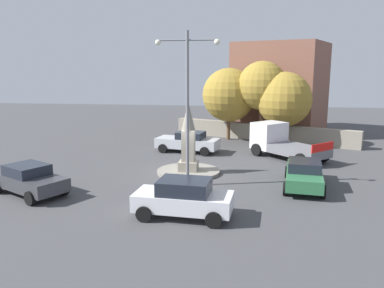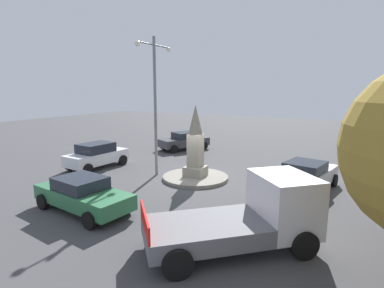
{
  "view_description": "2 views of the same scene",
  "coord_description": "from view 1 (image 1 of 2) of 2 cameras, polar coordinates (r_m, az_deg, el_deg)",
  "views": [
    {
      "loc": [
        -3.07,
        21.27,
        5.92
      ],
      "look_at": [
        -0.15,
        -0.43,
        1.61
      ],
      "focal_mm": 36.46,
      "sensor_mm": 36.0,
      "label": 1
    },
    {
      "loc": [
        -14.23,
        -7.55,
        4.84
      ],
      "look_at": [
        0.42,
        0.44,
        1.85
      ],
      "focal_mm": 28.48,
      "sensor_mm": 36.0,
      "label": 2
    }
  ],
  "objects": [
    {
      "name": "ground_plane",
      "position": [
        22.29,
        -0.52,
        -4.27
      ],
      "size": [
        80.0,
        80.0,
        0.0
      ],
      "primitive_type": "plane",
      "color": "#424244"
    },
    {
      "name": "traffic_island",
      "position": [
        22.27,
        -0.52,
        -4.05
      ],
      "size": [
        3.58,
        3.58,
        0.18
      ],
      "primitive_type": "cylinder",
      "color": "gray",
      "rests_on": "ground"
    },
    {
      "name": "monument",
      "position": [
        21.85,
        -0.53,
        0.73
      ],
      "size": [
        1.06,
        1.06,
        3.89
      ],
      "color": "gray",
      "rests_on": "traffic_island"
    },
    {
      "name": "streetlamp",
      "position": [
        19.15,
        -0.68,
        7.24
      ],
      "size": [
        3.12,
        0.28,
        7.65
      ],
      "color": "slate",
      "rests_on": "ground"
    },
    {
      "name": "car_silver_parked_left",
      "position": [
        27.64,
        -0.57,
        0.35
      ],
      "size": [
        4.67,
        2.67,
        1.47
      ],
      "color": "#B7BABF",
      "rests_on": "ground"
    },
    {
      "name": "car_dark_grey_near_island",
      "position": [
        20.02,
        -22.75,
        -4.76
      ],
      "size": [
        4.34,
        3.42,
        1.43
      ],
      "color": "#38383D",
      "rests_on": "ground"
    },
    {
      "name": "car_green_parked_right",
      "position": [
        20.31,
        16.06,
        -4.15
      ],
      "size": [
        2.36,
        4.61,
        1.4
      ],
      "color": "#2D6B42",
      "rests_on": "ground"
    },
    {
      "name": "car_white_waiting",
      "position": [
        15.71,
        -1.25,
        -7.88
      ],
      "size": [
        4.03,
        2.15,
        1.56
      ],
      "color": "silver",
      "rests_on": "ground"
    },
    {
      "name": "truck_white_passing",
      "position": [
        26.75,
        12.92,
        0.29
      ],
      "size": [
        5.13,
        5.26,
        2.22
      ],
      "color": "silver",
      "rests_on": "ground"
    },
    {
      "name": "stone_boundary_wall",
      "position": [
        32.7,
        10.02,
        1.73
      ],
      "size": [
        14.68,
        6.51,
        1.36
      ],
      "primitive_type": "cube",
      "rotation": [
        0.0,
        0.0,
        5.9
      ],
      "color": "gray",
      "rests_on": "ground"
    },
    {
      "name": "corner_building",
      "position": [
        37.01,
        12.83,
        7.97
      ],
      "size": [
        9.38,
        9.13,
        8.12
      ],
      "primitive_type": "cube",
      "rotation": [
        0.0,
        0.0,
        5.9
      ],
      "color": "brown",
      "rests_on": "ground"
    },
    {
      "name": "tree_near_wall",
      "position": [
        31.24,
        10.25,
        8.37
      ],
      "size": [
        3.83,
        3.83,
        6.44
      ],
      "color": "brown",
      "rests_on": "ground"
    },
    {
      "name": "tree_mid_cluster",
      "position": [
        32.35,
        5.44,
        7.16
      ],
      "size": [
        4.38,
        4.38,
        5.91
      ],
      "color": "brown",
      "rests_on": "ground"
    },
    {
      "name": "tree_far_corner",
      "position": [
        30.75,
        13.35,
        6.36
      ],
      "size": [
        4.18,
        4.18,
        5.63
      ],
      "color": "brown",
      "rests_on": "ground"
    }
  ]
}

